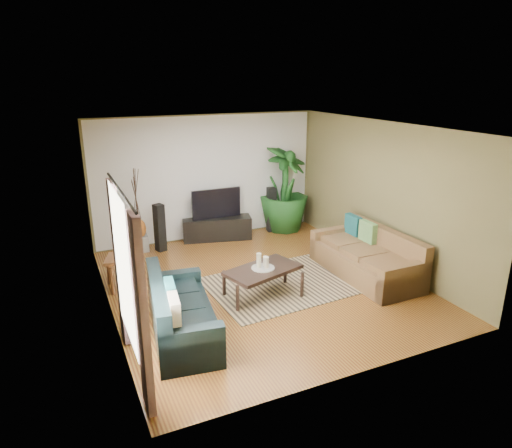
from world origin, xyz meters
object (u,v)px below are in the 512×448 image
coffee_table (263,282)px  pedestal (140,243)px  television (216,203)px  vase (139,229)px  tv_stand (217,228)px  potted_plant (284,188)px  sofa_right (366,253)px  side_table (123,272)px  speaker_right (271,210)px  sofa_left (182,308)px  speaker_left (160,228)px

coffee_table → pedestal: (-1.44, 2.92, -0.09)m
television → vase: size_ratio=2.60×
coffee_table → tv_stand: 2.93m
vase → potted_plant: bearing=0.0°
sofa_right → side_table: (-4.06, 1.33, -0.15)m
television → pedestal: 1.82m
speaker_right → side_table: size_ratio=1.89×
sofa_left → coffee_table: (1.52, 0.61, -0.18)m
coffee_table → television: television is taller
vase → pedestal: bearing=0.0°
sofa_left → sofa_right: (3.55, 0.60, 0.00)m
coffee_table → potted_plant: bearing=39.7°
tv_stand → side_table: 2.78m
coffee_table → television: bearing=68.1°
sofa_right → potted_plant: size_ratio=1.10×
sofa_right → television: 3.45m
speaker_right → sofa_left: bearing=-122.8°
sofa_right → vase: sofa_right is taller
sofa_left → potted_plant: potted_plant is taller
speaker_right → vase: size_ratio=2.47×
speaker_right → pedestal: speaker_right is taller
sofa_right → pedestal: bearing=-130.5°
speaker_right → potted_plant: (0.33, 0.00, 0.48)m
tv_stand → vase: 1.71m
sofa_left → coffee_table: bearing=-60.3°
speaker_right → side_table: speaker_right is taller
sofa_left → speaker_left: 3.39m
coffee_table → pedestal: coffee_table is taller
tv_stand → speaker_right: 1.36m
speaker_left → potted_plant: bearing=-14.4°
speaker_right → pedestal: bearing=-171.4°
speaker_left → potted_plant: 3.02m
speaker_left → sofa_left: bearing=-115.7°
tv_stand → side_table: (-2.28, -1.60, 0.03)m
side_table → television: bearing=35.0°
vase → sofa_right: bearing=-40.1°
sofa_left → television: size_ratio=1.72×
pedestal → speaker_left: bearing=-23.3°
sofa_left → tv_stand: bearing=-18.8°
sofa_right → side_table: sofa_right is taller
speaker_left → pedestal: 0.54m
speaker_right → vase: bearing=-171.4°
speaker_right → potted_plant: 0.58m
side_table → sofa_left: bearing=-75.4°
sofa_right → coffee_table: sofa_right is taller
television → potted_plant: 1.68m
coffee_table → tv_stand: size_ratio=0.82×
speaker_left → side_table: speaker_left is taller
vase → speaker_right: bearing=0.0°
pedestal → vase: 0.31m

